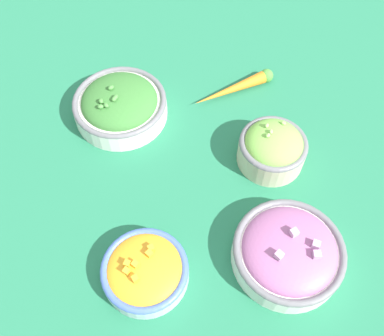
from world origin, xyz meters
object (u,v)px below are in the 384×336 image
object	(u,v)px
bowl_lettuce	(273,149)
loose_carrot	(236,88)
bowl_broccoli	(120,104)
bowl_red_onion	(288,252)
bowl_squash	(145,271)

from	to	relation	value
bowl_lettuce	loose_carrot	size ratio (longest dim) A/B	0.67
bowl_lettuce	loose_carrot	xyz separation A→B (m)	(0.18, 0.01, -0.03)
bowl_broccoli	bowl_lettuce	xyz separation A→B (m)	(-0.18, -0.25, 0.01)
bowl_red_onion	bowl_squash	distance (m)	0.23
bowl_red_onion	bowl_broccoli	xyz separation A→B (m)	(0.37, 0.21, 0.00)
bowl_squash	bowl_lettuce	world-z (taller)	bowl_lettuce
loose_carrot	bowl_squash	bearing A→B (deg)	40.22
bowl_red_onion	loose_carrot	xyz separation A→B (m)	(0.37, -0.03, -0.02)
bowl_broccoli	bowl_lettuce	bearing A→B (deg)	-125.99
loose_carrot	bowl_broccoli	bearing A→B (deg)	-12.32
bowl_red_onion	bowl_broccoli	distance (m)	0.43
bowl_red_onion	bowl_squash	bearing A→B (deg)	82.36
bowl_squash	loose_carrot	size ratio (longest dim) A/B	0.75
bowl_red_onion	bowl_lettuce	size ratio (longest dim) A/B	1.44
bowl_broccoli	bowl_squash	xyz separation A→B (m)	(-0.34, 0.02, -0.01)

